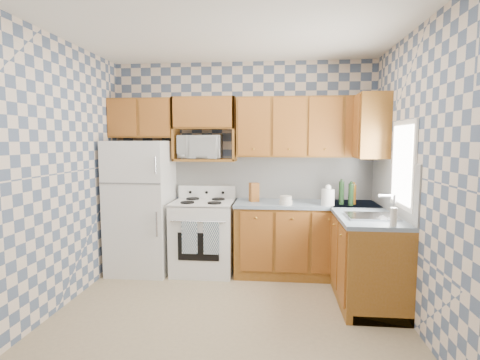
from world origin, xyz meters
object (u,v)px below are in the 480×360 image
object	(u,v)px
stove_body	(204,237)
microwave	(201,147)
refrigerator	(141,207)
electric_kettle	(328,197)

from	to	relation	value
stove_body	microwave	world-z (taller)	microwave
refrigerator	stove_body	xyz separation A→B (m)	(0.80, 0.03, -0.39)
microwave	electric_kettle	world-z (taller)	microwave
refrigerator	microwave	size ratio (longest dim) A/B	3.06
refrigerator	microwave	world-z (taller)	microwave
stove_body	microwave	distance (m)	1.17
stove_body	refrigerator	bearing A→B (deg)	-178.22
refrigerator	microwave	distance (m)	1.08
microwave	electric_kettle	size ratio (longest dim) A/B	2.83
microwave	electric_kettle	distance (m)	1.73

